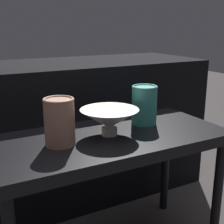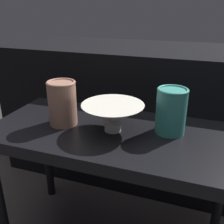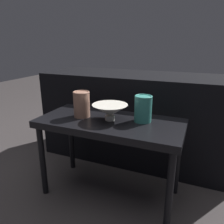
% 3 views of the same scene
% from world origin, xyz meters
% --- Properties ---
extents(table, '(0.84, 0.39, 0.50)m').
position_xyz_m(table, '(0.00, 0.00, 0.44)').
color(table, black).
rests_on(table, ground_plane).
extents(couch_backdrop, '(1.46, 0.50, 0.69)m').
position_xyz_m(couch_backdrop, '(0.00, 0.53, 0.35)').
color(couch_backdrop, black).
rests_on(couch_backdrop, ground_plane).
extents(bowl, '(0.20, 0.20, 0.09)m').
position_xyz_m(bowl, '(-0.00, -0.00, 0.55)').
color(bowl, silver).
rests_on(bowl, table).
extents(vase_textured_left, '(0.10, 0.10, 0.15)m').
position_xyz_m(vase_textured_left, '(-0.18, -0.01, 0.57)').
color(vase_textured_left, '#996B56').
rests_on(vase_textured_left, table).
extents(vase_colorful_right, '(0.10, 0.10, 0.15)m').
position_xyz_m(vase_colorful_right, '(0.18, 0.05, 0.57)').
color(vase_colorful_right, teal).
rests_on(vase_colorful_right, table).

